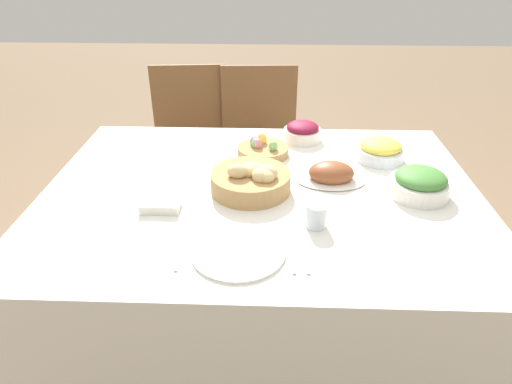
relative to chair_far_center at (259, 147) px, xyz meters
name	(u,v)px	position (x,y,z in m)	size (l,w,h in m)	color
ground_plane	(260,336)	(0.03, -0.92, -0.50)	(12.00, 12.00, 0.00)	#7F664C
dining_table	(261,270)	(0.03, -0.92, -0.13)	(1.56, 1.17, 0.74)	silver
chair_far_center	(259,147)	(0.00, 0.00, 0.00)	(0.44, 0.44, 0.93)	brown
chair_far_left	(191,146)	(-0.39, 0.00, 0.00)	(0.46, 0.46, 0.93)	brown
bread_basket	(252,180)	(0.00, -0.92, 0.28)	(0.28, 0.28, 0.12)	#AD8451
egg_basket	(262,149)	(0.03, -0.61, 0.26)	(0.21, 0.21, 0.08)	#AD8451
ham_platter	(331,174)	(0.29, -0.84, 0.27)	(0.26, 0.18, 0.08)	silver
beet_salad_bowl	(302,132)	(0.20, -0.46, 0.28)	(0.17, 0.17, 0.09)	silver
green_salad_bowl	(420,183)	(0.59, -0.93, 0.29)	(0.21, 0.21, 0.10)	silver
pineapple_bowl	(380,150)	(0.51, -0.65, 0.28)	(0.19, 0.19, 0.09)	silver
dinner_plate	(238,252)	(-0.02, -1.29, 0.24)	(0.27, 0.27, 0.01)	silver
fork	(183,251)	(-0.18, -1.29, 0.24)	(0.02, 0.18, 0.00)	#B7B7BC
knife	(295,254)	(0.14, -1.29, 0.24)	(0.02, 0.18, 0.00)	#B7B7BC
spoon	(305,254)	(0.17, -1.29, 0.24)	(0.02, 0.18, 0.00)	#B7B7BC
drinking_cup	(316,215)	(0.21, -1.14, 0.28)	(0.07, 0.07, 0.08)	silver
butter_dish	(160,205)	(-0.30, -1.06, 0.26)	(0.13, 0.08, 0.03)	silver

